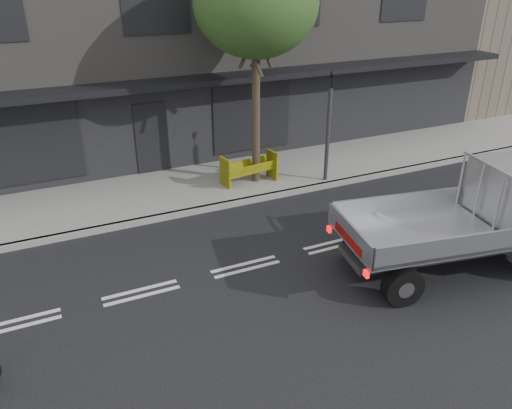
% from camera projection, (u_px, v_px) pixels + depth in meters
% --- Properties ---
extents(ground, '(80.00, 80.00, 0.00)m').
position_uv_depth(ground, '(246.00, 267.00, 11.40)').
color(ground, black).
rests_on(ground, ground).
extents(sidewalk, '(32.00, 3.20, 0.15)m').
position_uv_depth(sidewalk, '(184.00, 189.00, 15.21)').
color(sidewalk, gray).
rests_on(sidewalk, ground).
extents(kerb, '(32.00, 0.20, 0.15)m').
position_uv_depth(kerb, '(201.00, 210.00, 13.90)').
color(kerb, gray).
rests_on(kerb, ground).
extents(building_main, '(26.00, 10.00, 8.00)m').
position_uv_depth(building_main, '(125.00, 30.00, 18.91)').
color(building_main, slate).
rests_on(building_main, ground).
extents(street_tree, '(3.40, 3.40, 6.74)m').
position_uv_depth(street_tree, '(256.00, 4.00, 13.38)').
color(street_tree, '#382B21').
rests_on(street_tree, ground).
extents(traffic_light_pole, '(0.12, 0.12, 3.50)m').
position_uv_depth(traffic_light_pole, '(328.00, 134.00, 15.01)').
color(traffic_light_pole, '#2D2D30').
rests_on(traffic_light_pole, ground).
extents(flatbed_ute, '(5.48, 2.94, 2.41)m').
position_uv_depth(flatbed_ute, '(506.00, 207.00, 11.08)').
color(flatbed_ute, black).
rests_on(flatbed_ute, ground).
extents(construction_barrier, '(1.78, 0.94, 0.95)m').
position_uv_depth(construction_barrier, '(253.00, 171.00, 15.06)').
color(construction_barrier, '#FCF80D').
rests_on(construction_barrier, sidewalk).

